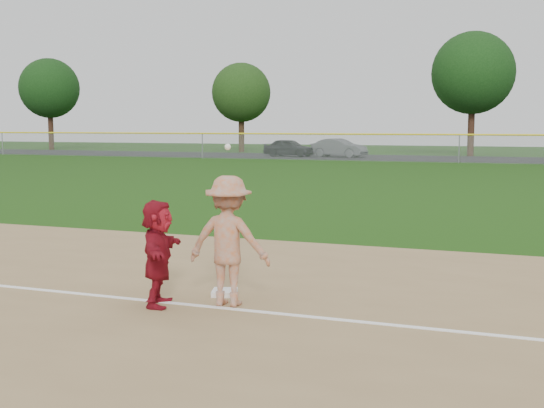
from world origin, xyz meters
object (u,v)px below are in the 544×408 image
(base_runner, at_px, (158,253))
(car_mid, at_px, (339,148))
(car_left, at_px, (289,148))
(first_base, at_px, (225,292))

(base_runner, bearing_deg, car_mid, -6.98)
(base_runner, xyz_separation_m, car_left, (-13.55, 46.33, -0.05))
(base_runner, distance_m, car_mid, 47.58)
(first_base, height_order, base_runner, base_runner)
(first_base, relative_size, car_left, 0.09)
(first_base, distance_m, car_mid, 46.86)
(base_runner, xyz_separation_m, car_mid, (-9.29, 46.67, -0.03))
(first_base, distance_m, base_runner, 1.34)
(first_base, height_order, car_mid, car_mid)
(base_runner, bearing_deg, first_base, -55.33)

